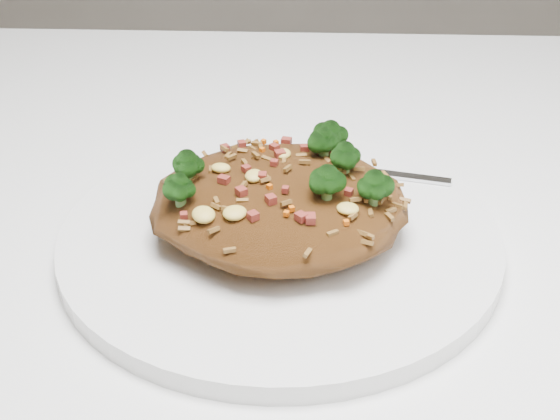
{
  "coord_description": "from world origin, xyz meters",
  "views": [
    {
      "loc": [
        0.12,
        -0.48,
        1.06
      ],
      "look_at": [
        0.1,
        -0.04,
        0.78
      ],
      "focal_mm": 50.0,
      "sensor_mm": 36.0,
      "label": 1
    }
  ],
  "objects_px": {
    "dining_table": "(160,309)",
    "fried_rice": "(281,193)",
    "plate": "(280,237)",
    "fork": "(355,170)"
  },
  "relations": [
    {
      "from": "dining_table",
      "to": "plate",
      "type": "height_order",
      "value": "plate"
    },
    {
      "from": "plate",
      "to": "fork",
      "type": "distance_m",
      "value": 0.1
    },
    {
      "from": "dining_table",
      "to": "plate",
      "type": "bearing_deg",
      "value": -20.65
    },
    {
      "from": "plate",
      "to": "fork",
      "type": "relative_size",
      "value": 1.86
    },
    {
      "from": "dining_table",
      "to": "plate",
      "type": "xyz_separation_m",
      "value": [
        0.1,
        -0.04,
        0.1
      ]
    },
    {
      "from": "plate",
      "to": "fork",
      "type": "bearing_deg",
      "value": 56.28
    },
    {
      "from": "plate",
      "to": "fork",
      "type": "xyz_separation_m",
      "value": [
        0.05,
        0.08,
        0.01
      ]
    },
    {
      "from": "plate",
      "to": "fork",
      "type": "height_order",
      "value": "fork"
    },
    {
      "from": "dining_table",
      "to": "fried_rice",
      "type": "relative_size",
      "value": 7.0
    },
    {
      "from": "fried_rice",
      "to": "fork",
      "type": "distance_m",
      "value": 0.1
    }
  ]
}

